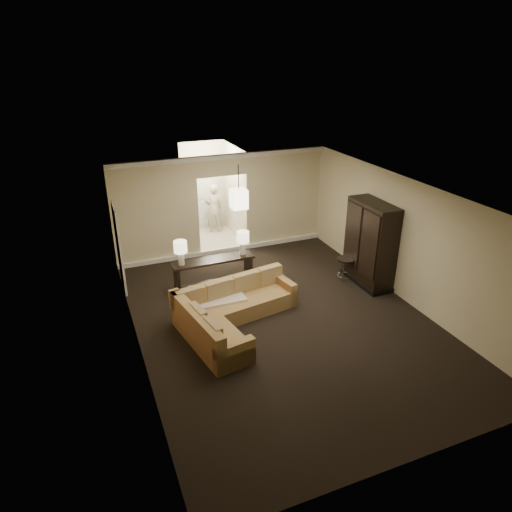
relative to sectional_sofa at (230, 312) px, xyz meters
name	(u,v)px	position (x,y,z in m)	size (l,w,h in m)	color
ground	(283,321)	(1.11, -0.26, -0.32)	(8.00, 8.00, 0.00)	black
wall_back	(223,205)	(1.11, 3.74, 1.08)	(6.00, 0.04, 2.80)	beige
wall_front	(418,386)	(1.11, -4.26, 1.08)	(6.00, 0.04, 2.80)	beige
wall_left	(134,289)	(-1.89, -0.26, 1.08)	(0.04, 8.00, 2.80)	beige
wall_right	(406,241)	(4.11, -0.26, 1.08)	(0.04, 8.00, 2.80)	beige
ceiling	(287,195)	(1.11, -0.26, 2.48)	(6.00, 8.00, 0.02)	white
crown_molding	(222,157)	(1.11, 3.69, 2.41)	(6.00, 0.10, 0.12)	white
baseboard	(225,250)	(1.11, 3.69, -0.26)	(6.00, 0.10, 0.12)	white
side_door	(119,249)	(-1.86, 2.54, 0.73)	(0.05, 0.90, 2.10)	silver
foyer	(209,195)	(1.11, 5.08, 0.98)	(1.44, 2.02, 2.80)	beige
sectional_sofa	(230,312)	(0.00, 0.00, 0.00)	(2.80, 2.50, 0.81)	brown
coffee_table	(217,301)	(-0.05, 0.74, -0.10)	(1.07, 1.07, 0.44)	white
console_table	(214,271)	(0.18, 1.74, 0.13)	(1.99, 0.48, 0.77)	black
armoire	(370,245)	(3.80, 0.60, 0.68)	(0.62, 1.45, 2.08)	black
drink_table	(346,264)	(3.39, 0.94, 0.09)	(0.46, 0.46, 0.57)	black
table_lamp_left	(180,249)	(-0.58, 1.73, 0.83)	(0.31, 0.31, 0.59)	silver
table_lamp_right	(243,239)	(0.95, 1.76, 0.83)	(0.31, 0.31, 0.59)	silver
pendant_light	(239,199)	(1.11, 2.44, 1.63)	(0.38, 0.38, 1.09)	black
person	(214,206)	(1.31, 5.34, 0.53)	(0.62, 0.41, 1.71)	beige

